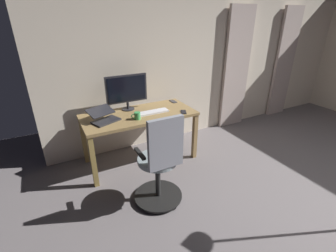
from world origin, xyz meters
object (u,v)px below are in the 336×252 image
(computer_monitor, at_px, (127,90))
(computer_keyboard, at_px, (153,112))
(office_chair, at_px, (160,165))
(cell_phone_by_monitor, at_px, (173,101))
(computer_mouse, at_px, (110,112))
(cell_phone_face_up, at_px, (184,112))
(desk, at_px, (139,120))
(laptop, at_px, (104,117))
(mug_tea, at_px, (137,116))

(computer_monitor, distance_m, computer_keyboard, 0.48)
(computer_monitor, bearing_deg, office_chair, 86.81)
(cell_phone_by_monitor, bearing_deg, computer_mouse, 0.89)
(computer_mouse, bearing_deg, computer_monitor, -175.03)
(computer_mouse, relative_size, cell_phone_face_up, 0.69)
(computer_keyboard, bearing_deg, computer_monitor, -48.53)
(computer_monitor, xyz_separation_m, computer_keyboard, (-0.26, 0.30, -0.27))
(desk, height_order, laptop, laptop)
(computer_monitor, bearing_deg, mug_tea, 87.79)
(cell_phone_face_up, bearing_deg, desk, 1.88)
(desk, bearing_deg, cell_phone_face_up, 157.26)
(desk, relative_size, computer_mouse, 15.46)
(desk, xyz_separation_m, cell_phone_face_up, (-0.57, 0.24, 0.09))
(computer_keyboard, height_order, laptop, laptop)
(desk, xyz_separation_m, cell_phone_by_monitor, (-0.66, -0.23, 0.09))
(office_chair, xyz_separation_m, cell_phone_by_monitor, (-0.80, -1.18, 0.23))
(desk, xyz_separation_m, computer_keyboard, (-0.19, 0.06, 0.10))
(laptop, bearing_deg, mug_tea, 138.26)
(office_chair, distance_m, computer_keyboard, 0.98)
(computer_monitor, xyz_separation_m, cell_phone_face_up, (-0.65, 0.48, -0.28))
(computer_monitor, distance_m, computer_mouse, 0.38)
(computer_keyboard, xyz_separation_m, cell_phone_face_up, (-0.39, 0.18, -0.01))
(computer_monitor, distance_m, cell_phone_face_up, 0.85)
(office_chair, xyz_separation_m, laptop, (0.34, -0.93, 0.28))
(laptop, distance_m, cell_phone_face_up, 1.08)
(computer_keyboard, bearing_deg, mug_tea, 21.50)
(computer_keyboard, distance_m, mug_tea, 0.30)
(laptop, distance_m, cell_phone_by_monitor, 1.18)
(laptop, xyz_separation_m, cell_phone_face_up, (-1.06, 0.22, -0.04))
(laptop, bearing_deg, desk, 161.57)
(laptop, relative_size, mug_tea, 3.35)
(desk, height_order, cell_phone_by_monitor, cell_phone_by_monitor)
(computer_monitor, height_order, cell_phone_by_monitor, computer_monitor)
(cell_phone_by_monitor, bearing_deg, desk, 18.90)
(office_chair, height_order, laptop, office_chair)
(office_chair, relative_size, cell_phone_by_monitor, 7.66)
(computer_monitor, xyz_separation_m, mug_tea, (0.02, 0.41, -0.24))
(computer_monitor, relative_size, laptop, 1.41)
(office_chair, distance_m, laptop, 1.03)
(desk, distance_m, computer_mouse, 0.42)
(computer_keyboard, height_order, mug_tea, mug_tea)
(cell_phone_face_up, distance_m, mug_tea, 0.67)
(desk, distance_m, mug_tea, 0.24)
(mug_tea, bearing_deg, cell_phone_face_up, 174.02)
(desk, xyz_separation_m, mug_tea, (0.09, 0.17, 0.14))
(desk, distance_m, computer_keyboard, 0.22)
(computer_keyboard, relative_size, computer_mouse, 4.31)
(office_chair, distance_m, cell_phone_face_up, 1.04)
(office_chair, height_order, cell_phone_face_up, office_chair)
(computer_monitor, relative_size, mug_tea, 4.73)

